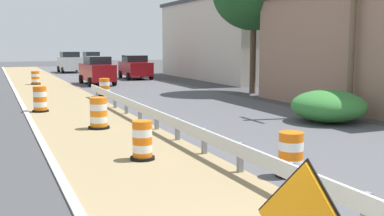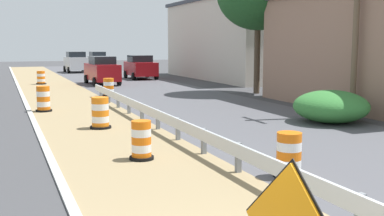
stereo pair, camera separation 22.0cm
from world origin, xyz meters
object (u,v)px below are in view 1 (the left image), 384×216
at_px(utility_pole_near, 354,0).
at_px(traffic_barrel_far, 40,100).
at_px(car_lead_far_lane, 97,70).
at_px(car_mid_far_lane, 92,60).
at_px(traffic_barrel_close, 142,142).
at_px(car_lead_near_lane, 70,62).
at_px(traffic_barrel_nearest, 291,157).
at_px(car_trailing_near_lane, 135,67).
at_px(traffic_barrel_farthest, 35,79).
at_px(traffic_barrel_farther, 105,88).
at_px(traffic_barrel_mid, 99,114).

bearing_deg(utility_pole_near, traffic_barrel_far, 151.36).
bearing_deg(car_lead_far_lane, car_mid_far_lane, -11.91).
bearing_deg(traffic_barrel_close, car_lead_near_lane, 84.04).
relative_size(traffic_barrel_close, traffic_barrel_far, 0.90).
distance_m(car_lead_far_lane, car_mid_far_lane, 22.03).
bearing_deg(traffic_barrel_nearest, car_mid_far_lane, 84.15).
bearing_deg(car_trailing_near_lane, traffic_barrel_close, -15.18).
bearing_deg(traffic_barrel_nearest, utility_pole_near, 41.37).
relative_size(car_lead_far_lane, car_mid_far_lane, 0.97).
height_order(traffic_barrel_far, car_mid_far_lane, car_mid_far_lane).
relative_size(traffic_barrel_close, traffic_barrel_farthest, 1.03).
bearing_deg(traffic_barrel_farther, car_lead_far_lane, 81.18).
bearing_deg(traffic_barrel_farthest, car_trailing_near_lane, 16.63).
distance_m(traffic_barrel_mid, utility_pole_near, 10.98).
bearing_deg(traffic_barrel_nearest, traffic_barrel_close, 133.16).
relative_size(traffic_barrel_mid, traffic_barrel_far, 0.98).
xyz_separation_m(traffic_barrel_mid, car_lead_near_lane, (4.12, 33.76, 0.57)).
height_order(traffic_barrel_close, utility_pole_near, utility_pole_near).
xyz_separation_m(traffic_barrel_mid, utility_pole_near, (10.07, -1.21, 4.20)).
xyz_separation_m(traffic_barrel_farthest, utility_pole_near, (10.53, -21.11, 4.26)).
relative_size(traffic_barrel_farthest, car_lead_near_lane, 0.24).
bearing_deg(car_mid_far_lane, utility_pole_near, 2.63).
xyz_separation_m(traffic_barrel_nearest, traffic_barrel_farther, (-0.22, 17.88, 0.01)).
bearing_deg(traffic_barrel_far, traffic_barrel_mid, -73.65).
distance_m(traffic_barrel_mid, car_lead_far_lane, 18.51).
bearing_deg(traffic_barrel_far, traffic_barrel_farthest, 85.96).
xyz_separation_m(traffic_barrel_nearest, utility_pole_near, (7.37, 6.49, 4.25)).
height_order(traffic_barrel_farthest, car_trailing_near_lane, car_trailing_near_lane).
relative_size(traffic_barrel_far, car_mid_far_lane, 0.24).
distance_m(traffic_barrel_farther, car_lead_near_lane, 23.64).
xyz_separation_m(traffic_barrel_mid, traffic_barrel_farthest, (-0.45, 19.89, -0.06)).
relative_size(traffic_barrel_farther, traffic_barrel_farthest, 1.04).
height_order(traffic_barrel_nearest, car_lead_far_lane, car_lead_far_lane).
distance_m(traffic_barrel_close, traffic_barrel_mid, 4.91).
bearing_deg(traffic_barrel_far, car_lead_far_lane, 68.16).
relative_size(car_trailing_near_lane, car_mid_far_lane, 0.88).
xyz_separation_m(traffic_barrel_close, car_trailing_near_lane, (7.75, 27.29, 0.54)).
height_order(traffic_barrel_nearest, car_mid_far_lane, car_mid_far_lane).
bearing_deg(car_lead_far_lane, traffic_barrel_far, 156.34).
height_order(traffic_barrel_far, utility_pole_near, utility_pole_near).
height_order(traffic_barrel_close, traffic_barrel_far, traffic_barrel_far).
height_order(car_lead_near_lane, utility_pole_near, utility_pole_near).
distance_m(car_lead_near_lane, car_lead_far_lane, 15.64).
height_order(car_lead_near_lane, car_trailing_near_lane, car_lead_near_lane).
xyz_separation_m(traffic_barrel_close, traffic_barrel_farther, (2.40, 15.09, 0.00)).
relative_size(traffic_barrel_nearest, utility_pole_near, 0.11).
bearing_deg(car_mid_far_lane, traffic_barrel_mid, -11.63).
relative_size(traffic_barrel_mid, car_mid_far_lane, 0.23).
bearing_deg(utility_pole_near, car_trailing_near_lane, 95.40).
xyz_separation_m(traffic_barrel_farther, car_lead_far_lane, (1.23, 7.94, 0.57)).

